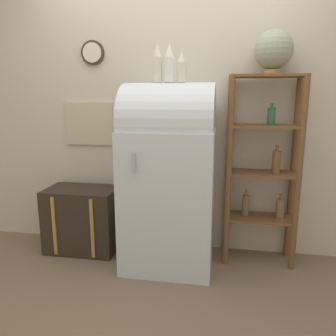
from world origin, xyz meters
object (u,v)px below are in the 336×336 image
(suitcase_trunk, at_px, (83,219))
(vase_center, at_px, (170,64))
(globe, at_px, (274,50))
(vase_left, at_px, (157,64))
(vase_right, at_px, (181,68))
(refrigerator, at_px, (169,174))

(suitcase_trunk, height_order, vase_center, vase_center)
(globe, relative_size, vase_left, 1.14)
(suitcase_trunk, bearing_deg, vase_right, -5.77)
(refrigerator, height_order, vase_right, vase_right)
(vase_left, height_order, vase_right, vase_left)
(suitcase_trunk, bearing_deg, vase_left, -6.98)
(refrigerator, height_order, globe, globe)
(suitcase_trunk, bearing_deg, globe, 2.94)
(globe, bearing_deg, vase_left, -168.96)
(vase_left, bearing_deg, suitcase_trunk, 173.02)
(vase_center, xyz_separation_m, vase_right, (0.09, 0.01, -0.03))
(globe, xyz_separation_m, vase_right, (-0.71, -0.18, -0.14))
(refrigerator, xyz_separation_m, vase_center, (0.00, -0.00, 0.87))
(vase_left, distance_m, vase_center, 0.10)
(suitcase_trunk, relative_size, vase_left, 2.16)
(globe, xyz_separation_m, vase_center, (-0.80, -0.19, -0.11))
(vase_center, bearing_deg, suitcase_trunk, 172.96)
(suitcase_trunk, bearing_deg, refrigerator, -6.80)
(vase_left, bearing_deg, vase_right, -1.08)
(suitcase_trunk, bearing_deg, vase_center, -7.04)
(suitcase_trunk, height_order, globe, globe)
(refrigerator, bearing_deg, vase_right, 3.68)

